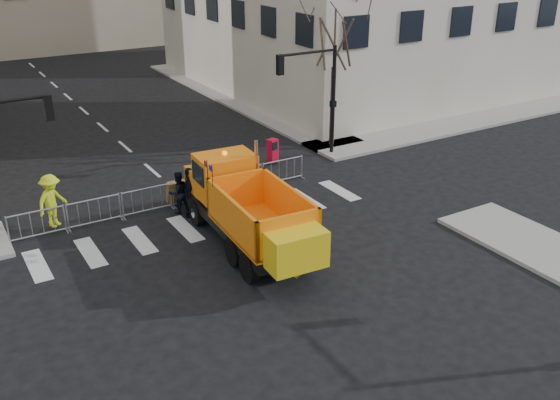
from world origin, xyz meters
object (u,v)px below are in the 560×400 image
plow_truck (248,207)px  cop_c (190,192)px  newspaper_box (273,150)px  cop_a (204,188)px  worker (52,201)px  cop_b (178,192)px

plow_truck → cop_c: (-0.70, 3.46, -0.52)m
cop_c → newspaper_box: bearing=146.8°
cop_a → newspaper_box: (4.86, 2.83, -0.13)m
plow_truck → cop_c: 3.56m
plow_truck → worker: (-5.58, 4.98, -0.36)m
newspaper_box → cop_c: bearing=-164.8°
plow_truck → cop_a: bearing=1.6°
cop_b → newspaper_box: size_ratio=1.57×
plow_truck → cop_a: (0.13, 3.99, -0.71)m
cop_a → worker: (-5.71, 0.98, 0.35)m
cop_b → worker: size_ratio=0.84×
cop_a → cop_b: size_ratio=0.96×
newspaper_box → worker: bearing=174.5°
plow_truck → cop_a: 4.06m
cop_b → worker: bearing=-18.9°
cop_b → worker: worker is taller
plow_truck → cop_b: bearing=17.4°
cop_c → cop_b: bearing=-125.4°
cop_a → cop_c: (-0.83, -0.54, 0.19)m
worker → newspaper_box: worker is taller
cop_c → cop_a: bearing=149.1°
cop_b → cop_a: bearing=173.2°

